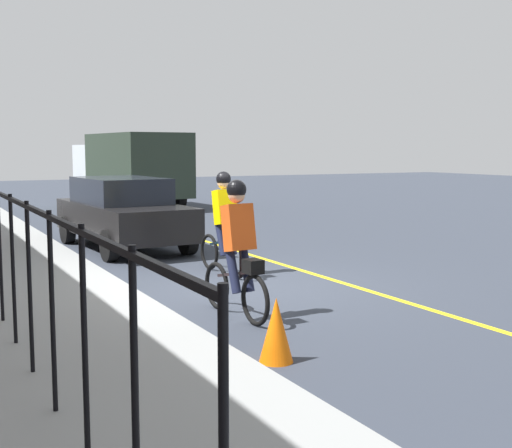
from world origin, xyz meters
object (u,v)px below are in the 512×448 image
at_px(cyclist_lead, 238,250).
at_px(traffic_cone_near, 276,330).
at_px(cyclist_follow, 225,224).
at_px(box_truck_background, 130,167).
at_px(parked_sedan_rear, 123,212).

bearing_deg(cyclist_lead, traffic_cone_near, 163.14).
relative_size(cyclist_follow, box_truck_background, 0.27).
distance_m(cyclist_lead, box_truck_background, 17.57).
relative_size(cyclist_follow, traffic_cone_near, 2.65).
height_order(parked_sedan_rear, box_truck_background, box_truck_background).
bearing_deg(cyclist_lead, parked_sedan_rear, -6.96).
xyz_separation_m(cyclist_lead, traffic_cone_near, (-1.83, 0.45, -0.57)).
bearing_deg(box_truck_background, cyclist_lead, 162.87).
relative_size(cyclist_lead, cyclist_follow, 1.00).
xyz_separation_m(cyclist_follow, parked_sedan_rear, (3.91, 0.67, -0.09)).
height_order(cyclist_lead, traffic_cone_near, cyclist_lead).
height_order(cyclist_lead, box_truck_background, box_truck_background).
bearing_deg(traffic_cone_near, box_truck_background, -12.70).
bearing_deg(cyclist_follow, box_truck_background, -13.58).
distance_m(cyclist_follow, parked_sedan_rear, 3.97).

